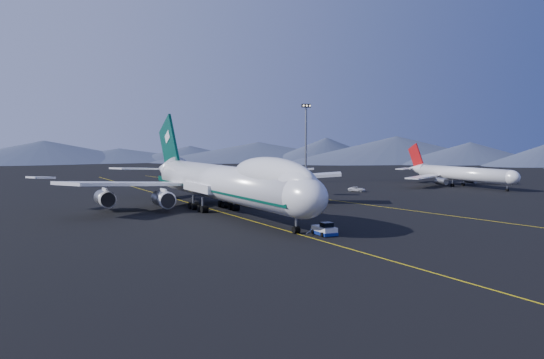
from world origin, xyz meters
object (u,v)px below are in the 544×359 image
pushback_tug (324,231)px  floodlight_mast (306,143)px  boeing_747 (224,182)px  second_jet (459,174)px  service_van (357,189)px

pushback_tug → floodlight_mast: (49.04, 86.97, 11.58)m
boeing_747 → floodlight_mast: 77.76m
second_jet → floodlight_mast: size_ratio=1.76×
pushback_tug → floodlight_mast: floodlight_mast is taller
service_van → pushback_tug: bearing=-167.8°
service_van → floodlight_mast: floodlight_mast is taller
floodlight_mast → second_jet: bearing=-49.0°
pushback_tug → second_jet: size_ratio=0.11×
service_van → boeing_747: bearing=168.5°
pushback_tug → floodlight_mast: size_ratio=0.19×
boeing_747 → second_jet: bearing=15.8°
pushback_tug → floodlight_mast: bearing=64.3°
boeing_747 → service_van: 53.00m
floodlight_mast → boeing_747: bearing=-132.2°
second_jet → service_van: size_ratio=9.51×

